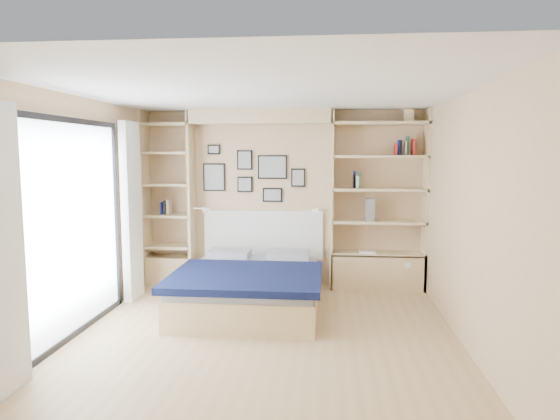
# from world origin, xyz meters

# --- Properties ---
(ground) EXTENTS (4.50, 4.50, 0.00)m
(ground) POSITION_xyz_m (0.00, 0.00, 0.00)
(ground) COLOR tan
(ground) RESTS_ON ground
(room_shell) EXTENTS (4.50, 4.50, 4.50)m
(room_shell) POSITION_xyz_m (-0.39, 1.52, 1.08)
(room_shell) COLOR #D2B284
(room_shell) RESTS_ON ground
(bed) EXTENTS (1.73, 2.28, 1.07)m
(bed) POSITION_xyz_m (-0.29, 1.04, 0.28)
(bed) COLOR tan
(bed) RESTS_ON ground
(photo_gallery) EXTENTS (1.48, 0.02, 0.82)m
(photo_gallery) POSITION_xyz_m (-0.45, 2.22, 1.60)
(photo_gallery) COLOR black
(photo_gallery) RESTS_ON ground
(reading_lamps) EXTENTS (1.92, 0.12, 0.15)m
(reading_lamps) POSITION_xyz_m (-0.30, 2.00, 1.10)
(reading_lamps) COLOR silver
(reading_lamps) RESTS_ON ground
(shelf_decor) EXTENTS (3.56, 0.23, 2.03)m
(shelf_decor) POSITION_xyz_m (1.10, 2.07, 1.70)
(shelf_decor) COLOR navy
(shelf_decor) RESTS_ON ground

